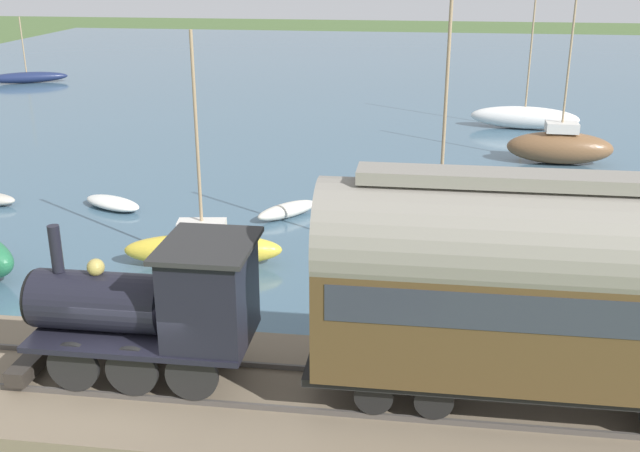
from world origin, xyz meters
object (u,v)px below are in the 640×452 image
(passenger_coach, at_px, (551,284))
(sailboat_black, at_px, (438,244))
(sailboat_navy, at_px, (27,77))
(rowboat_off_pier, at_px, (287,210))
(steam_locomotive, at_px, (158,302))
(sailboat_brown, at_px, (560,146))
(rowboat_near_shore, at_px, (113,203))
(sailboat_white, at_px, (524,117))
(sailboat_yellow, at_px, (203,247))
(rowboat_far_out, at_px, (517,218))

(passenger_coach, distance_m, sailboat_black, 8.81)
(sailboat_navy, height_order, sailboat_black, sailboat_black)
(rowboat_off_pier, bearing_deg, passenger_coach, 161.97)
(steam_locomotive, relative_size, sailboat_brown, 0.69)
(passenger_coach, bearing_deg, rowboat_near_shore, 48.55)
(passenger_coach, height_order, sailboat_black, sailboat_black)
(passenger_coach, xyz_separation_m, sailboat_black, (8.23, 1.89, -2.51))
(sailboat_white, relative_size, rowboat_off_pier, 3.23)
(sailboat_brown, xyz_separation_m, rowboat_off_pier, (-9.11, 11.09, -0.54))
(sailboat_brown, bearing_deg, passenger_coach, 171.62)
(rowboat_off_pier, bearing_deg, sailboat_white, -80.95)
(passenger_coach, xyz_separation_m, sailboat_navy, (39.72, 32.03, -2.89))
(sailboat_yellow, bearing_deg, rowboat_far_out, -71.01)
(sailboat_white, bearing_deg, rowboat_far_out, 179.34)
(passenger_coach, relative_size, sailboat_black, 1.09)
(steam_locomotive, height_order, sailboat_black, sailboat_black)
(sailboat_brown, relative_size, rowboat_far_out, 2.57)
(sailboat_yellow, relative_size, rowboat_far_out, 2.49)
(rowboat_near_shore, bearing_deg, sailboat_brown, -37.32)
(sailboat_yellow, bearing_deg, steam_locomotive, -178.18)
(sailboat_yellow, distance_m, sailboat_white, 24.46)
(sailboat_brown, relative_size, sailboat_white, 0.92)
(steam_locomotive, bearing_deg, sailboat_navy, 31.45)
(sailboat_white, bearing_deg, sailboat_black, 173.09)
(sailboat_black, relative_size, sailboat_brown, 1.14)
(sailboat_black, xyz_separation_m, rowboat_far_out, (4.42, -2.89, -0.57))
(sailboat_yellow, xyz_separation_m, rowboat_near_shore, (4.91, 4.99, -0.39))
(sailboat_brown, relative_size, sailboat_yellow, 1.03)
(sailboat_white, xyz_separation_m, rowboat_off_pier, (-16.40, 10.37, -0.38))
(sailboat_black, xyz_separation_m, rowboat_near_shore, (4.18, 12.16, -0.59))
(sailboat_brown, distance_m, sailboat_white, 7.33)
(passenger_coach, bearing_deg, sailboat_white, -6.12)
(sailboat_navy, xyz_separation_m, rowboat_off_pier, (-27.39, -24.73, -0.16))
(sailboat_brown, xyz_separation_m, rowboat_far_out, (-8.78, 2.81, -0.58))
(steam_locomotive, bearing_deg, passenger_coach, -90.00)
(sailboat_navy, relative_size, rowboat_near_shore, 1.99)
(sailboat_yellow, relative_size, rowboat_near_shore, 2.50)
(steam_locomotive, distance_m, rowboat_near_shore, 14.09)
(steam_locomotive, distance_m, rowboat_far_out, 15.52)
(sailboat_black, bearing_deg, sailboat_navy, 40.88)
(steam_locomotive, bearing_deg, rowboat_near_shore, 26.97)
(sailboat_white, xyz_separation_m, rowboat_far_out, (-16.08, 2.09, -0.41))
(passenger_coach, height_order, sailboat_brown, sailboat_brown)
(passenger_coach, relative_size, sailboat_yellow, 1.29)
(sailboat_black, height_order, sailboat_brown, sailboat_black)
(sailboat_navy, height_order, rowboat_off_pier, sailboat_navy)
(sailboat_brown, bearing_deg, sailboat_yellow, 139.00)
(sailboat_black, height_order, rowboat_near_shore, sailboat_black)
(sailboat_navy, distance_m, rowboat_near_shore, 32.70)
(rowboat_near_shore, distance_m, rowboat_off_pier, 6.76)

